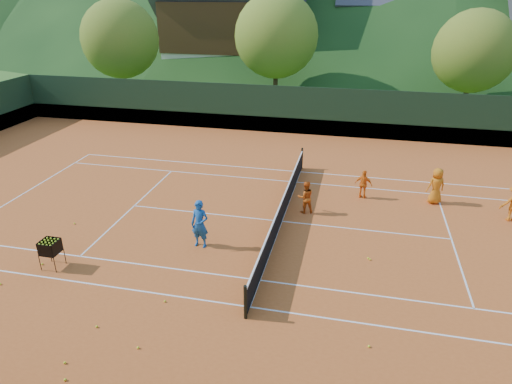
% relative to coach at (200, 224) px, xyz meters
% --- Properties ---
extents(ground, '(400.00, 400.00, 0.00)m').
position_rel_coach_xyz_m(ground, '(2.53, 2.51, -0.91)').
color(ground, '#2D571B').
rests_on(ground, ground).
extents(clay_court, '(40.00, 24.00, 0.02)m').
position_rel_coach_xyz_m(clay_court, '(2.53, 2.51, -0.90)').
color(clay_court, '#B44F1D').
rests_on(clay_court, ground).
extents(coach, '(0.69, 0.49, 1.78)m').
position_rel_coach_xyz_m(coach, '(0.00, 0.00, 0.00)').
color(coach, '#175098').
rests_on(coach, clay_court).
extents(student_a, '(0.81, 0.72, 1.37)m').
position_rel_coach_xyz_m(student_a, '(3.33, 3.54, -0.21)').
color(student_a, '#DD5913').
rests_on(student_a, clay_court).
extents(student_b, '(0.81, 0.47, 1.29)m').
position_rel_coach_xyz_m(student_b, '(5.64, 5.52, -0.24)').
color(student_b, orange).
rests_on(student_b, clay_court).
extents(student_c, '(0.90, 0.75, 1.59)m').
position_rel_coach_xyz_m(student_c, '(8.66, 5.67, -0.10)').
color(student_c, orange).
rests_on(student_c, clay_court).
extents(tennis_ball_0, '(0.07, 0.07, 0.07)m').
position_rel_coach_xyz_m(tennis_ball_0, '(-1.44, -6.14, -0.86)').
color(tennis_ball_0, '#DCEF27').
rests_on(tennis_ball_0, clay_court).
extents(tennis_ball_3, '(0.07, 0.07, 0.07)m').
position_rel_coach_xyz_m(tennis_ball_3, '(-4.81, -2.37, -0.86)').
color(tennis_ball_3, '#DCEF27').
rests_on(tennis_ball_3, clay_court).
extents(tennis_ball_4, '(0.07, 0.07, 0.07)m').
position_rel_coach_xyz_m(tennis_ball_4, '(5.91, 0.44, -0.86)').
color(tennis_ball_4, '#DCEF27').
rests_on(tennis_ball_4, clay_court).
extents(tennis_ball_5, '(0.07, 0.07, 0.07)m').
position_rel_coach_xyz_m(tennis_ball_5, '(-5.50, -1.51, -0.86)').
color(tennis_ball_5, '#DCEF27').
rests_on(tennis_ball_5, clay_court).
extents(tennis_ball_6, '(0.07, 0.07, 0.07)m').
position_rel_coach_xyz_m(tennis_ball_6, '(5.94, -3.89, -0.86)').
color(tennis_ball_6, '#DCEF27').
rests_on(tennis_ball_6, clay_court).
extents(tennis_ball_7, '(0.07, 0.07, 0.07)m').
position_rel_coach_xyz_m(tennis_ball_7, '(-5.42, 0.46, -0.86)').
color(tennis_ball_7, '#DCEF27').
rests_on(tennis_ball_7, clay_court).
extents(tennis_ball_8, '(0.07, 0.07, 0.07)m').
position_rel_coach_xyz_m(tennis_ball_8, '(5.97, 0.37, -0.86)').
color(tennis_ball_8, '#DCEF27').
rests_on(tennis_ball_8, clay_court).
extents(tennis_ball_9, '(0.07, 0.07, 0.07)m').
position_rel_coach_xyz_m(tennis_ball_9, '(0.02, -3.32, -0.86)').
color(tennis_ball_9, '#DCEF27').
rests_on(tennis_ball_9, clay_court).
extents(tennis_ball_10, '(0.07, 0.07, 0.07)m').
position_rel_coach_xyz_m(tennis_ball_10, '(-1.37, -4.77, -0.86)').
color(tennis_ball_10, '#DCEF27').
rests_on(tennis_ball_10, clay_court).
extents(tennis_ball_12, '(0.07, 0.07, 0.07)m').
position_rel_coach_xyz_m(tennis_ball_12, '(-1.12, -6.61, -0.86)').
color(tennis_ball_12, '#DCEF27').
rests_on(tennis_ball_12, clay_court).
extents(tennis_ball_14, '(0.07, 0.07, 0.07)m').
position_rel_coach_xyz_m(tennis_ball_14, '(-5.38, -3.65, -0.86)').
color(tennis_ball_14, '#DCEF27').
rests_on(tennis_ball_14, clay_court).
extents(tennis_ball_17, '(0.07, 0.07, 0.07)m').
position_rel_coach_xyz_m(tennis_ball_17, '(0.10, -5.26, -0.86)').
color(tennis_ball_17, '#DCEF27').
rests_on(tennis_ball_17, clay_court).
extents(court_lines, '(23.83, 11.03, 0.00)m').
position_rel_coach_xyz_m(court_lines, '(2.53, 2.51, -0.89)').
color(court_lines, white).
rests_on(court_lines, clay_court).
extents(tennis_net, '(0.10, 12.07, 1.10)m').
position_rel_coach_xyz_m(tennis_net, '(2.53, 2.51, -0.39)').
color(tennis_net, black).
rests_on(tennis_net, clay_court).
extents(perimeter_fence, '(40.40, 24.24, 3.00)m').
position_rel_coach_xyz_m(perimeter_fence, '(2.53, 2.51, 0.36)').
color(perimeter_fence, black).
rests_on(perimeter_fence, clay_court).
extents(ball_hopper, '(0.57, 0.57, 1.00)m').
position_rel_coach_xyz_m(ball_hopper, '(-4.36, -2.38, -0.14)').
color(ball_hopper, black).
rests_on(ball_hopper, clay_court).
extents(chalet_left, '(13.80, 9.93, 12.92)m').
position_rel_coach_xyz_m(chalet_left, '(-7.47, 32.51, 4.74)').
color(chalet_left, beige).
rests_on(chalet_left, ground).
extents(chalet_mid, '(12.65, 8.82, 11.45)m').
position_rel_coach_xyz_m(chalet_mid, '(8.53, 36.51, 4.08)').
color(chalet_mid, beige).
rests_on(chalet_mid, ground).
extents(tree_a, '(6.00, 6.00, 7.88)m').
position_rel_coach_xyz_m(tree_a, '(-13.47, 20.51, 3.96)').
color(tree_a, '#412B1A').
rests_on(tree_a, ground).
extents(tree_b, '(6.40, 6.40, 8.40)m').
position_rel_coach_xyz_m(tree_b, '(-1.47, 22.51, 4.29)').
color(tree_b, '#3C2818').
rests_on(tree_b, ground).
extents(tree_c, '(5.60, 5.60, 7.35)m').
position_rel_coach_xyz_m(tree_c, '(12.53, 21.51, 3.63)').
color(tree_c, '#432A1A').
rests_on(tree_c, ground).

